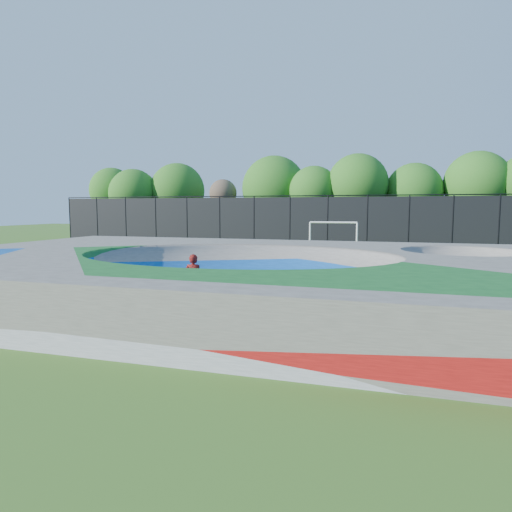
# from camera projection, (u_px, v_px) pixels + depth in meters

# --- Properties ---
(ground) EXTENTS (120.00, 120.00, 0.00)m
(ground) POSITION_uv_depth(u_px,v_px,m) (238.00, 297.00, 15.67)
(ground) COLOR #345D19
(ground) RESTS_ON ground
(skate_deck) EXTENTS (22.00, 14.00, 1.50)m
(skate_deck) POSITION_uv_depth(u_px,v_px,m) (238.00, 275.00, 15.59)
(skate_deck) COLOR gray
(skate_deck) RESTS_ON ground
(skater) EXTENTS (0.65, 0.49, 1.61)m
(skater) POSITION_uv_depth(u_px,v_px,m) (193.00, 279.00, 14.30)
(skater) COLOR red
(skater) RESTS_ON ground
(skateboard) EXTENTS (0.79, 0.24, 0.05)m
(skateboard) POSITION_uv_depth(u_px,v_px,m) (194.00, 304.00, 14.38)
(skateboard) COLOR black
(skateboard) RESTS_ON ground
(soccer_goal) EXTENTS (3.25, 0.12, 2.15)m
(soccer_goal) POSITION_uv_depth(u_px,v_px,m) (333.00, 231.00, 30.48)
(soccer_goal) COLOR silver
(soccer_goal) RESTS_ON ground
(fence) EXTENTS (48.09, 0.09, 4.04)m
(fence) POSITION_uv_depth(u_px,v_px,m) (328.00, 220.00, 35.40)
(fence) COLOR black
(fence) RESTS_ON ground
(treeline) EXTENTS (51.49, 7.33, 7.89)m
(treeline) POSITION_uv_depth(u_px,v_px,m) (342.00, 189.00, 40.22)
(treeline) COLOR #4A3B25
(treeline) RESTS_ON ground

